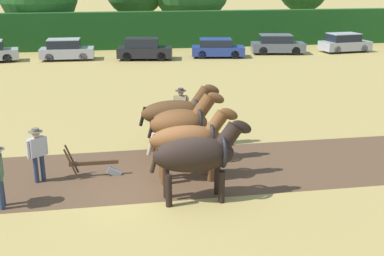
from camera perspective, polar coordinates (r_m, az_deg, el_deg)
name	(u,v)px	position (r m, az deg, el deg)	size (l,w,h in m)	color
ground_plane	(164,190)	(14.24, -3.33, -7.39)	(240.00, 240.00, 0.00)	#A88E4C
plowed_furrow_strip	(45,179)	(15.63, -17.08, -5.83)	(28.76, 4.30, 0.01)	brown
hedgerow	(121,30)	(42.20, -8.41, 11.36)	(69.28, 1.30, 3.10)	#194719
draft_horse_lead_left	(198,154)	(13.14, 0.67, -3.15)	(2.88, 1.04, 2.35)	black
draft_horse_lead_right	(189,139)	(14.49, -0.32, -1.33)	(2.85, 0.92, 2.31)	brown
draft_horse_trail_left	(182,123)	(15.83, -1.16, 0.60)	(2.63, 1.04, 2.46)	brown
draft_horse_trail_right	(176,112)	(17.20, -1.85, 1.88)	(2.97, 0.96, 2.41)	#513319
plow	(99,166)	(15.36, -11.02, -4.48)	(1.73, 0.47, 1.13)	#4C331E
farmer_at_plow	(37,151)	(15.17, -17.84, -2.58)	(0.57, 0.44, 1.70)	#28334C
farmer_beside_team	(181,106)	(19.27, -1.33, 2.65)	(0.60, 0.44, 1.76)	#4C4C4C
parked_car_center	(66,50)	(37.35, -14.69, 8.94)	(3.93, 1.88, 1.56)	#A8A8B2
parked_car_center_right	(144,49)	(36.55, -5.70, 9.28)	(4.28, 2.49, 1.60)	black
parked_car_right	(217,48)	(37.47, 3.00, 9.43)	(4.26, 2.50, 1.42)	navy
parked_car_far_right	(277,44)	(39.70, 10.06, 9.72)	(4.43, 2.50, 1.54)	#565B66
parked_car_end_right	(345,43)	(41.93, 17.63, 9.58)	(4.16, 2.24, 1.54)	#A8A8B2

